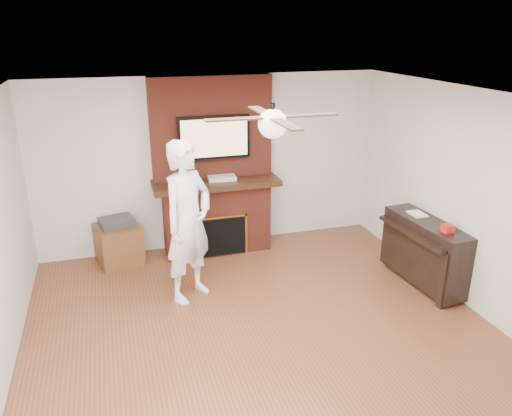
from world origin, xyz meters
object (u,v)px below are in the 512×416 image
object	(u,v)px
person	(188,222)
fireplace	(215,184)
side_table	(119,242)
piano	(425,251)

from	to	relation	value
person	fireplace	bearing A→B (deg)	26.73
fireplace	side_table	bearing A→B (deg)	-177.26
person	piano	distance (m)	2.99
side_table	piano	xyz separation A→B (m)	(3.69, -1.76, 0.16)
fireplace	side_table	distance (m)	1.57
fireplace	person	size ratio (longest dim) A/B	1.29
person	piano	size ratio (longest dim) A/B	1.46
fireplace	piano	size ratio (longest dim) A/B	1.88
fireplace	person	world-z (taller)	fireplace
side_table	piano	world-z (taller)	piano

